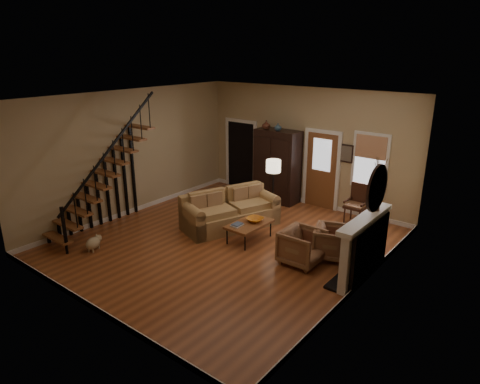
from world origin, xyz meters
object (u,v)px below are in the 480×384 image
Objects in this scene: sofa at (230,210)px; floor_lamp at (273,191)px; side_chair at (356,204)px; armchair_left at (302,247)px; armoire at (277,166)px; armchair_right at (333,242)px; coffee_table at (249,232)px.

floor_lamp is (0.59, 1.00, 0.37)m from sofa.
armchair_left is at bearing -89.24° from side_chair.
floor_lamp is at bearing -60.31° from armoire.
floor_lamp is at bearing 80.38° from sofa.
armchair_left is at bearing 128.70° from armchair_right.
armchair_left is at bearing 7.52° from sofa.
armoire reaches higher than sofa.
armoire is 2.45m from sofa.
side_chair reaches higher than coffee_table.
floor_lamp is at bearing -146.66° from side_chair.
armchair_right is at bearing -23.16° from floor_lamp.
coffee_table is (0.86, -0.35, -0.22)m from sofa.
armchair_left is 2.74m from side_chair.
side_chair is at bearing 59.12° from coffee_table.
sofa reaches higher than coffee_table.
coffee_table is at bearing -1.21° from sofa.
sofa is at bearing -120.49° from floor_lamp.
sofa is (0.19, -2.37, -0.61)m from armoire.
sofa reaches higher than armchair_right.
armoire is 2.06× the size of side_chair.
coffee_table is 0.69× the size of floor_lamp.
coffee_table is at bearing 81.22° from armchair_left.
floor_lamp is (0.78, -1.37, -0.24)m from armoire.
floor_lamp is 1.59× the size of side_chair.
armchair_left is 0.74m from armchair_right.
armchair_left is (2.40, -0.57, -0.07)m from sofa.
coffee_table is 1.50m from floor_lamp.
armoire is 1.86× the size of coffee_table.
armoire is at bearing 119.69° from floor_lamp.
armoire reaches higher than floor_lamp.
armchair_right is at bearing -32.09° from armchair_left.
armchair_left reaches higher than armchair_right.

